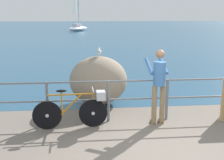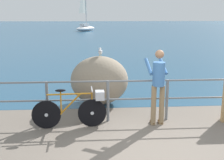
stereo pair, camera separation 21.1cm
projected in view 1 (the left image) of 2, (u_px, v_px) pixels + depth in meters
ground_plane at (99, 44)px, 24.78m from camera, size 120.00×120.00×0.10m
sea_surface at (91, 28)px, 51.61m from camera, size 120.00×90.00×0.01m
promenade_railing at (138, 95)px, 6.92m from camera, size 7.31×0.07×1.02m
bicycle at (77, 108)px, 6.49m from camera, size 1.70×0.48×0.92m
person_at_railing at (159, 83)px, 6.61m from camera, size 0.49×0.65×1.78m
breakwater_boulder_main at (98, 80)px, 8.18m from camera, size 1.65×1.48×1.39m
seagull at (99, 52)px, 7.99m from camera, size 0.12×0.34×0.23m
sailboat at (78, 26)px, 42.18m from camera, size 3.49×4.39×6.16m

